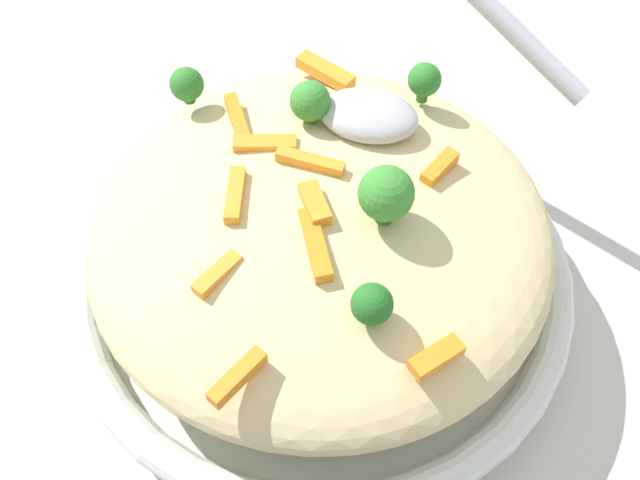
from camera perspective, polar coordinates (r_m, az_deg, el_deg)
The scene contains 20 objects.
ground_plane at distance 0.46m, azimuth 0.00°, elevation -4.57°, with size 2.40×2.40×0.00m, color beige.
serving_bowl at distance 0.44m, azimuth 0.00°, elevation -2.94°, with size 0.30×0.30×0.04m.
pasta_mound at distance 0.40m, azimuth 0.00°, elevation 0.80°, with size 0.26×0.25×0.06m, color #DBC689.
carrot_piece_0 at distance 0.39m, azimuth 9.46°, elevation 5.66°, with size 0.03×0.01×0.01m, color orange.
carrot_piece_1 at distance 0.37m, azimuth -6.76°, elevation 3.55°, with size 0.03×0.01×0.01m, color orange.
carrot_piece_2 at distance 0.36m, azimuth -0.92°, elevation 2.97°, with size 0.03×0.01×0.01m, color orange.
carrot_piece_3 at distance 0.38m, azimuth -0.78°, elevation 6.17°, with size 0.04×0.01×0.01m, color orange.
carrot_piece_4 at distance 0.35m, azimuth -0.37°, elevation -0.36°, with size 0.04×0.01×0.01m, color orange.
carrot_piece_5 at distance 0.32m, azimuth -6.57°, elevation -10.75°, with size 0.03×0.01×0.01m, color orange.
carrot_piece_6 at distance 0.40m, azimuth -4.40°, elevation 7.62°, with size 0.03×0.01×0.01m, color orange.
carrot_piece_7 at distance 0.33m, azimuth 9.22°, elevation -9.16°, with size 0.03×0.01×0.01m, color orange.
carrot_piece_8 at distance 0.41m, azimuth -6.56°, elevation 9.46°, with size 0.04×0.01×0.01m, color orange.
carrot_piece_9 at distance 0.44m, azimuth 0.43°, elevation 13.23°, with size 0.04×0.01×0.01m, color orange.
carrot_piece_10 at distance 0.35m, azimuth -8.14°, elevation -2.66°, with size 0.03×0.01×0.01m, color orange.
broccoli_floret_0 at distance 0.43m, azimuth -10.52°, elevation 12.02°, with size 0.02×0.02×0.02m.
broccoli_floret_1 at distance 0.40m, azimuth -0.79°, elevation 10.92°, with size 0.02×0.02×0.03m.
broccoli_floret_2 at distance 0.33m, azimuth 4.14°, elevation -5.13°, with size 0.02×0.02×0.02m.
broccoli_floret_3 at distance 0.35m, azimuth 5.27°, elevation 3.62°, with size 0.03×0.03×0.04m.
broccoli_floret_4 at distance 0.43m, azimuth 8.29°, elevation 12.42°, with size 0.02×0.02×0.03m.
serving_spoon at distance 0.42m, azimuth 6.93°, elevation 13.95°, with size 0.17×0.14×0.09m.
Camera 1 is at (0.06, -0.23, 0.39)m, focal length 40.33 mm.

